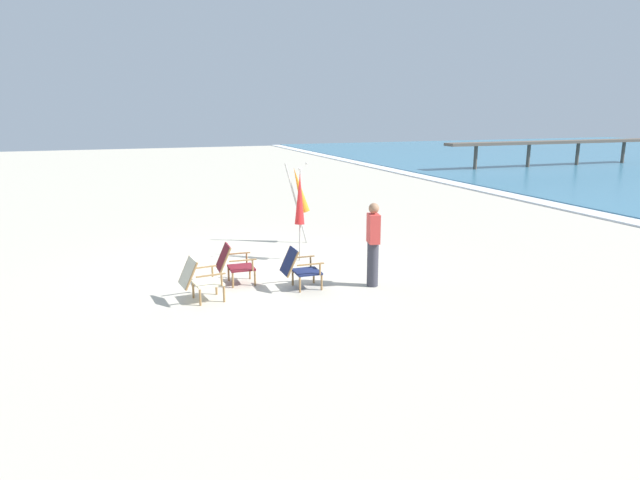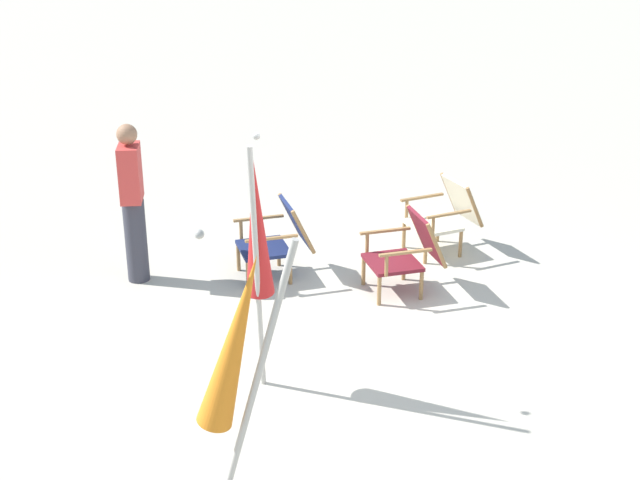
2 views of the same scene
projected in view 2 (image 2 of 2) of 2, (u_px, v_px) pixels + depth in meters
name	position (u px, v px, depth m)	size (l,w,h in m)	color
ground_plane	(386.00, 351.00, 7.74)	(80.00, 80.00, 0.00)	#B7AF9E
beach_chair_back_right	(279.00, 237.00, 9.01)	(0.60, 0.73, 0.80)	#19234C
beach_chair_far_center	(408.00, 250.00, 8.69)	(0.61, 0.73, 0.80)	maroon
beach_chair_mid_center	(446.00, 213.00, 9.61)	(0.65, 0.78, 0.80)	beige
umbrella_furled_orange	(236.00, 345.00, 5.12)	(0.41, 0.63, 2.06)	#B7B2A8
umbrella_furled_red	(257.00, 230.00, 6.65)	(0.41, 0.35, 2.12)	#B7B2A8
person_near_chairs	(133.00, 202.00, 8.75)	(0.37, 0.27, 1.63)	#383842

